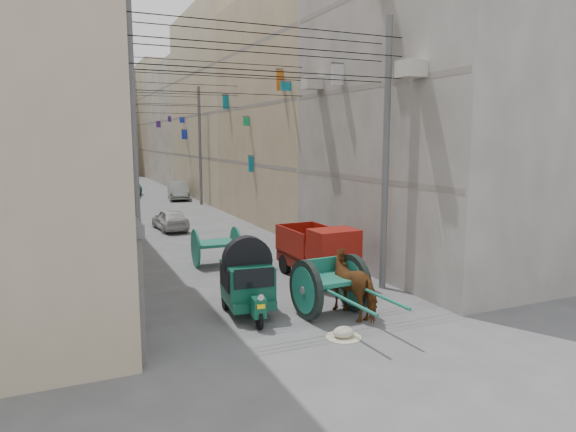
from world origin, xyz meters
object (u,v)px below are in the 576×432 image
distant_car_white (170,219)px  distant_car_green (129,189)px  second_cart (216,245)px  tonga_cart (330,285)px  distant_car_grey (178,191)px  horse (356,284)px  feed_sack (344,332)px  mini_truck (322,255)px  auto_rickshaw (247,280)px

distant_car_white → distant_car_green: bearing=-94.2°
second_cart → distant_car_white: second_cart is taller
tonga_cart → distant_car_grey: (1.85, 27.32, -0.14)m
second_cart → distant_car_white: size_ratio=0.50×
horse → distant_car_white: horse is taller
second_cart → distant_car_grey: bearing=83.8°
second_cart → feed_sack: bearing=-82.2°
horse → distant_car_white: bearing=-92.5°
tonga_cart → mini_truck: (1.26, 2.86, 0.08)m
feed_sack → horse: size_ratio=0.27×
second_cart → auto_rickshaw: bearing=-95.3°
auto_rickshaw → tonga_cart: 2.14m
distant_car_white → tonga_cart: bearing=91.1°
tonga_cart → second_cart: (-1.23, 6.31, -0.06)m
auto_rickshaw → distant_car_white: size_ratio=0.72×
auto_rickshaw → feed_sack: (1.48, -2.41, -0.80)m
distant_car_white → distant_car_grey: distant_car_grey is taller
second_cart → distant_car_green: (-0.07, 24.52, -0.11)m
mini_truck → horse: (-0.62, -3.10, -0.06)m
auto_rickshaw → distant_car_grey: size_ratio=0.57×
horse → second_cart: bearing=-84.3°
mini_truck → distant_car_grey: bearing=87.1°
tonga_cart → feed_sack: 1.69m
tonga_cart → second_cart: 6.43m
mini_truck → distant_car_green: (-2.55, 27.97, -0.25)m
horse → distant_car_grey: 27.58m
tonga_cart → horse: 0.67m
feed_sack → auto_rickshaw: bearing=121.4°
mini_truck → distant_car_grey: size_ratio=0.82×
feed_sack → distant_car_grey: 28.91m
auto_rickshaw → distant_car_white: 13.39m
auto_rickshaw → distant_car_white: auto_rickshaw is taller
tonga_cart → feed_sack: size_ratio=6.70×
tonga_cart → second_cart: tonga_cart is taller
horse → distant_car_grey: horse is taller
auto_rickshaw → distant_car_white: bearing=92.9°
feed_sack → distant_car_grey: size_ratio=0.13×
distant_car_grey → distant_car_green: size_ratio=0.93×
auto_rickshaw → horse: horse is taller
feed_sack → horse: (1.08, 1.25, 0.68)m
distant_car_green → feed_sack: bearing=104.1°
feed_sack → distant_car_grey: distant_car_grey is taller
distant_car_white → second_cart: bearing=86.4°
tonga_cart → distant_car_grey: size_ratio=0.86×
distant_car_green → mini_truck: bearing=107.8°
auto_rickshaw → horse: (2.56, -1.16, -0.11)m
feed_sack → distant_car_white: 15.81m
feed_sack → horse: 1.79m
auto_rickshaw → mini_truck: bearing=36.8°
feed_sack → distant_car_green: size_ratio=0.12×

